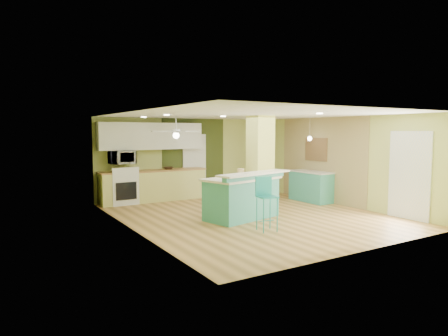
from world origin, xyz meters
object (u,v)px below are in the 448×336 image
(peninsula, at_px, (242,197))
(side_counter, at_px, (311,186))
(canister, at_px, (241,173))
(fruit_bowl, at_px, (168,168))
(bar_stool, at_px, (266,195))

(peninsula, bearing_deg, side_counter, 2.78)
(peninsula, height_order, canister, canister)
(peninsula, xyz_separation_m, fruit_bowl, (-0.46, 3.34, 0.45))
(side_counter, bearing_deg, canister, -166.87)
(peninsula, height_order, bar_stool, peninsula)
(fruit_bowl, bearing_deg, canister, -79.83)
(side_counter, distance_m, fruit_bowl, 4.33)
(side_counter, distance_m, canister, 3.13)
(bar_stool, distance_m, fruit_bowl, 4.56)
(fruit_bowl, bearing_deg, side_counter, -34.42)
(peninsula, relative_size, bar_stool, 1.95)
(fruit_bowl, distance_m, canister, 3.18)
(side_counter, bearing_deg, peninsula, -163.65)
(bar_stool, height_order, canister, canister)
(peninsula, bearing_deg, fruit_bowl, 84.36)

